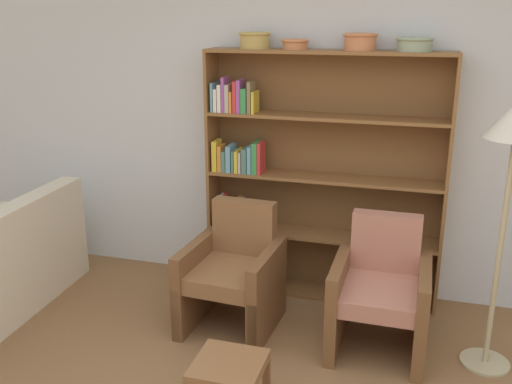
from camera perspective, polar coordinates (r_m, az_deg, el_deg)
The scene contains 9 objects.
wall_back at distance 4.59m, azimuth 9.18°, elevation 6.41°, with size 12.00×0.06×2.75m.
bookshelf at distance 4.57m, azimuth 4.74°, elevation 1.14°, with size 1.86×0.30×1.98m.
bowl_slate at distance 4.47m, azimuth -0.13°, elevation 15.02°, with size 0.25×0.25×0.12m.
bowl_stoneware at distance 4.39m, azimuth 3.94°, elevation 14.60°, with size 0.21×0.21×0.08m.
bowl_terracotta at distance 4.31m, azimuth 10.38°, elevation 14.65°, with size 0.25×0.25×0.12m.
bowl_copper at distance 4.29m, azimuth 15.57°, elevation 14.13°, with size 0.27×0.27×0.10m.
armchair_leather at distance 4.23m, azimuth -2.26°, elevation -8.15°, with size 0.68×0.72×0.90m.
armchair_cushioned at distance 4.05m, azimuth 12.35°, elevation -9.79°, with size 0.65×0.68×0.90m.
footstool at distance 3.35m, azimuth -2.76°, elevation -17.52°, with size 0.39×0.39×0.38m.
Camera 1 is at (0.55, -2.09, 2.23)m, focal length 40.00 mm.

